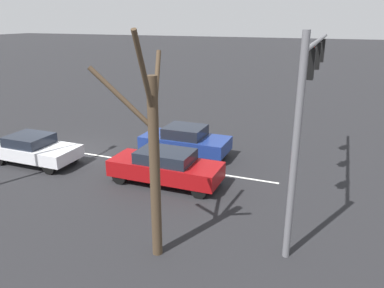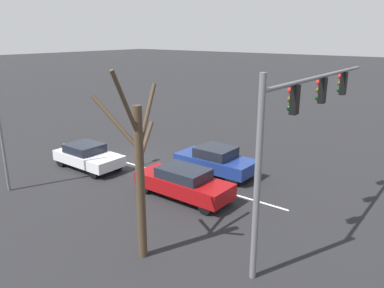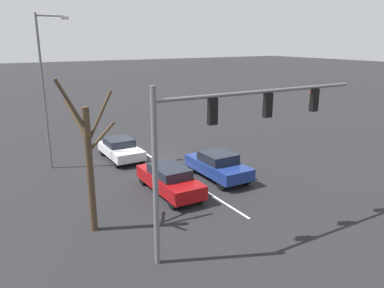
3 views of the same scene
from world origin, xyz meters
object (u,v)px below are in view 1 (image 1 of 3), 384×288
(traffic_signal_gantry, at_px, (310,81))
(bare_tree_near, at_px, (152,153))
(car_navy_leftlane_front, at_px, (185,141))
(car_silver_midlane_second, at_px, (34,149))
(car_maroon_midlane_front, at_px, (166,167))

(traffic_signal_gantry, relative_size, bare_tree_near, 1.46)
(car_navy_leftlane_front, relative_size, car_silver_midlane_second, 1.06)
(car_silver_midlane_second, bearing_deg, car_maroon_midlane_front, 91.63)
(car_maroon_midlane_front, height_order, traffic_signal_gantry, traffic_signal_gantry)
(car_maroon_midlane_front, relative_size, bare_tree_near, 0.73)
(car_maroon_midlane_front, relative_size, car_silver_midlane_second, 1.13)
(car_silver_midlane_second, height_order, traffic_signal_gantry, traffic_signal_gantry)
(car_navy_leftlane_front, relative_size, bare_tree_near, 0.68)
(car_navy_leftlane_front, xyz_separation_m, traffic_signal_gantry, (3.64, 5.97, 3.90))
(car_maroon_midlane_front, bearing_deg, bare_tree_near, 21.96)
(car_maroon_midlane_front, xyz_separation_m, car_silver_midlane_second, (0.19, -6.81, -0.04))
(bare_tree_near, bearing_deg, car_maroon_midlane_front, -158.04)
(traffic_signal_gantry, bearing_deg, car_maroon_midlane_front, -92.51)
(car_silver_midlane_second, bearing_deg, car_navy_leftlane_front, 119.87)
(car_maroon_midlane_front, distance_m, car_silver_midlane_second, 6.81)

